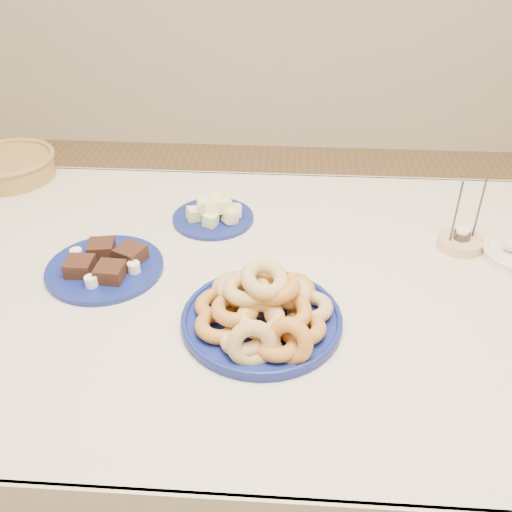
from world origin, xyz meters
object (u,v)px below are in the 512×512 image
wicker_basket (9,165)px  candle_holder (460,241)px  melon_plate (214,213)px  donut_platter (263,312)px  dining_table (257,315)px  brownie_plate (105,266)px

wicker_basket → candle_holder: 1.32m
melon_plate → donut_platter: bearing=-69.6°
dining_table → donut_platter: 0.21m
dining_table → wicker_basket: wicker_basket is taller
donut_platter → melon_plate: donut_platter is taller
melon_plate → brownie_plate: 0.33m
dining_table → melon_plate: bearing=117.6°
wicker_basket → brownie_plate: bearing=-47.4°
donut_platter → candle_holder: 0.58m
candle_holder → brownie_plate: bearing=-169.4°
donut_platter → melon_plate: bearing=110.4°
dining_table → melon_plate: melon_plate is taller
melon_plate → dining_table: bearing=-62.4°
donut_platter → wicker_basket: size_ratio=1.08×
brownie_plate → wicker_basket: size_ratio=0.92×
melon_plate → candle_holder: size_ratio=1.26×
donut_platter → wicker_basket: (-0.81, 0.63, 0.00)m
brownie_plate → dining_table: bearing=-1.7°
candle_holder → dining_table: bearing=-161.0°
melon_plate → brownie_plate: melon_plate is taller
brownie_plate → wicker_basket: wicker_basket is taller
brownie_plate → wicker_basket: 0.63m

